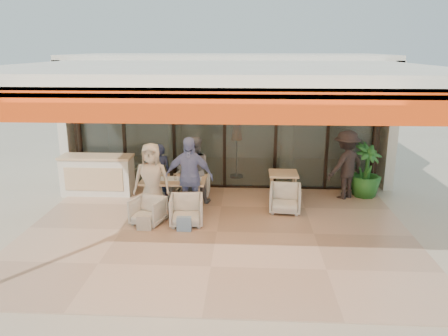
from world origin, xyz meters
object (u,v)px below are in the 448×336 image
object	(u,v)px
diner_grey	(194,170)
standing_woman	(346,165)
diner_navy	(160,173)
chair_far_left	(164,183)
dining_table	(174,181)
diner_periwinkle	(189,177)
diner_cream	(152,180)
host_counter	(97,175)
side_table	(283,177)
side_chair	(285,197)
potted_palm	(366,171)
chair_near_left	(148,210)
chair_far_right	(197,184)
chair_near_right	(186,209)

from	to	relation	value
diner_grey	standing_woman	bearing A→B (deg)	-179.82
diner_navy	chair_far_left	bearing A→B (deg)	-103.37
dining_table	chair_far_left	xyz separation A→B (m)	(-0.41, 0.94, -0.34)
diner_navy	diner_periwinkle	size ratio (longest dim) A/B	0.80
diner_grey	diner_cream	bearing A→B (deg)	39.19
chair_far_left	host_counter	bearing A→B (deg)	10.47
chair_far_left	diner_periwinkle	world-z (taller)	diner_periwinkle
diner_navy	side_table	world-z (taller)	diner_navy
side_chair	potted_palm	world-z (taller)	potted_palm
chair_near_left	diner_cream	size ratio (longest dim) A/B	0.39
dining_table	chair_far_right	bearing A→B (deg)	65.73
chair_near_left	diner_grey	size ratio (longest dim) A/B	0.39
standing_woman	potted_palm	world-z (taller)	standing_woman
dining_table	diner_navy	world-z (taller)	diner_navy
side_chair	standing_woman	bearing A→B (deg)	39.22
dining_table	chair_near_left	distance (m)	1.10
dining_table	diner_cream	xyz separation A→B (m)	(-0.41, -0.46, 0.16)
diner_cream	standing_woman	xyz separation A→B (m)	(4.60, 1.43, 0.03)
chair_near_right	standing_woman	xyz separation A→B (m)	(3.76, 1.93, 0.52)
side_chair	potted_palm	size ratio (longest dim) A/B	0.52
host_counter	standing_woman	size ratio (longest dim) A/B	1.05
dining_table	standing_woman	bearing A→B (deg)	13.04
dining_table	side_chair	size ratio (longest dim) A/B	2.08
host_counter	diner_periwinkle	world-z (taller)	diner_periwinkle
side_chair	potted_palm	xyz separation A→B (m)	(2.12, 1.20, 0.33)
chair_far_left	diner_navy	size ratio (longest dim) A/B	0.46
standing_woman	chair_far_left	bearing A→B (deg)	-36.02
dining_table	standing_woman	distance (m)	4.30
standing_woman	potted_palm	bearing A→B (deg)	158.47
standing_woman	potted_palm	xyz separation A→B (m)	(0.55, 0.15, -0.19)
diner_cream	side_chair	bearing A→B (deg)	8.14
diner_grey	potted_palm	bearing A→B (deg)	-178.93
dining_table	diner_cream	world-z (taller)	diner_cream
chair_near_right	diner_grey	xyz separation A→B (m)	(0.00, 1.40, 0.48)
dining_table	chair_far_left	distance (m)	1.09
chair_far_left	diner_cream	size ratio (longest dim) A/B	0.41
side_table	side_chair	distance (m)	0.80
diner_navy	diner_cream	size ratio (longest dim) A/B	0.88
dining_table	diner_periwinkle	xyz separation A→B (m)	(0.43, -0.46, 0.24)
diner_navy	diner_periwinkle	world-z (taller)	diner_periwinkle
diner_grey	side_table	size ratio (longest dim) A/B	2.24
diner_navy	standing_woman	distance (m)	4.63
chair_near_right	diner_grey	world-z (taller)	diner_grey
dining_table	diner_periwinkle	distance (m)	0.67
side_chair	diner_periwinkle	bearing A→B (deg)	-165.03
host_counter	chair_far_left	distance (m)	1.75
diner_periwinkle	side_table	world-z (taller)	diner_periwinkle
diner_cream	potted_palm	distance (m)	5.39
side_chair	diner_navy	bearing A→B (deg)	175.43
diner_navy	standing_woman	xyz separation A→B (m)	(4.60, 0.53, 0.14)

